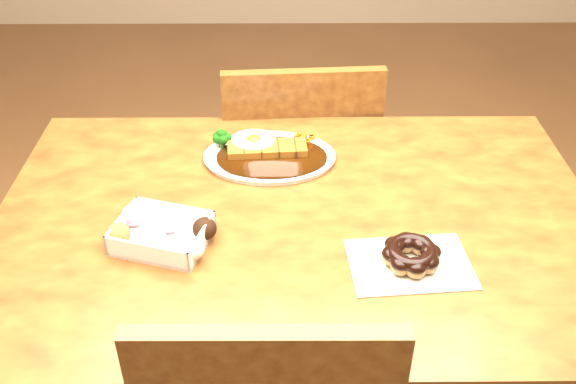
{
  "coord_description": "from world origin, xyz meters",
  "views": [
    {
      "loc": [
        -0.03,
        -1.0,
        1.52
      ],
      "look_at": [
        -0.02,
        -0.0,
        0.81
      ],
      "focal_mm": 40.0,
      "sensor_mm": 36.0,
      "label": 1
    }
  ],
  "objects_px": {
    "table": "(297,254)",
    "donut_box": "(162,232)",
    "katsu_curry_plate": "(267,153)",
    "pon_de_ring": "(411,255)",
    "chair_far": "(298,177)"
  },
  "relations": [
    {
      "from": "table",
      "to": "donut_box",
      "type": "bearing_deg",
      "value": -162.76
    },
    {
      "from": "katsu_curry_plate",
      "to": "table",
      "type": "bearing_deg",
      "value": -73.11
    },
    {
      "from": "katsu_curry_plate",
      "to": "donut_box",
      "type": "relative_size",
      "value": 1.41
    },
    {
      "from": "katsu_curry_plate",
      "to": "pon_de_ring",
      "type": "bearing_deg",
      "value": -53.39
    },
    {
      "from": "donut_box",
      "to": "katsu_curry_plate",
      "type": "bearing_deg",
      "value": 56.44
    },
    {
      "from": "katsu_curry_plate",
      "to": "pon_de_ring",
      "type": "distance_m",
      "value": 0.44
    },
    {
      "from": "table",
      "to": "katsu_curry_plate",
      "type": "height_order",
      "value": "katsu_curry_plate"
    },
    {
      "from": "table",
      "to": "chair_far",
      "type": "relative_size",
      "value": 1.38
    },
    {
      "from": "chair_far",
      "to": "katsu_curry_plate",
      "type": "relative_size",
      "value": 3.02
    },
    {
      "from": "table",
      "to": "katsu_curry_plate",
      "type": "distance_m",
      "value": 0.25
    },
    {
      "from": "chair_far",
      "to": "pon_de_ring",
      "type": "relative_size",
      "value": 3.82
    },
    {
      "from": "table",
      "to": "donut_box",
      "type": "distance_m",
      "value": 0.29
    },
    {
      "from": "table",
      "to": "donut_box",
      "type": "relative_size",
      "value": 5.9
    },
    {
      "from": "donut_box",
      "to": "pon_de_ring",
      "type": "xyz_separation_m",
      "value": [
        0.45,
        -0.07,
        -0.0
      ]
    },
    {
      "from": "katsu_curry_plate",
      "to": "pon_de_ring",
      "type": "relative_size",
      "value": 1.26
    }
  ]
}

